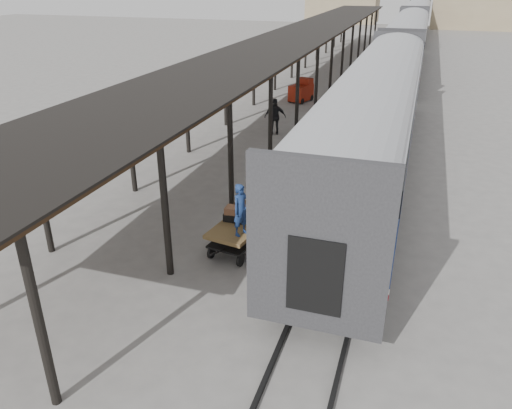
{
  "coord_description": "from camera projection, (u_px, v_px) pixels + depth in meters",
  "views": [
    {
      "loc": [
        4.78,
        -12.83,
        7.83
      ],
      "look_at": [
        0.67,
        -0.24,
        1.7
      ],
      "focal_mm": 35.0,
      "sensor_mm": 36.0,
      "label": 1
    }
  ],
  "objects": [
    {
      "name": "rails",
      "position": [
        403.0,
        71.0,
        44.1
      ],
      "size": [
        1.54,
        150.0,
        0.12
      ],
      "color": "black",
      "rests_on": "ground"
    },
    {
      "name": "building_far",
      "position": [
        494.0,
        1.0,
        77.35
      ],
      "size": [
        18.0,
        10.0,
        8.0
      ],
      "primitive_type": "cube",
      "color": "tan",
      "rests_on": "ground"
    },
    {
      "name": "building_left",
      "position": [
        343.0,
        4.0,
        87.98
      ],
      "size": [
        12.0,
        8.0,
        6.0
      ],
      "primitive_type": "cube",
      "color": "tan",
      "rests_on": "ground"
    },
    {
      "name": "luggage_tug",
      "position": [
        301.0,
        91.0,
        33.41
      ],
      "size": [
        1.49,
        1.92,
        1.5
      ],
      "rotation": [
        0.0,
        0.0,
        -0.31
      ],
      "color": "maroon",
      "rests_on": "ground"
    },
    {
      "name": "suitcase_stack",
      "position": [
        243.0,
        213.0,
        15.59
      ],
      "size": [
        1.32,
        1.11,
        0.46
      ],
      "rotation": [
        0.0,
        0.0,
        -0.16
      ],
      "color": "#373739",
      "rests_on": "baggage_cart"
    },
    {
      "name": "porter",
      "position": [
        241.0,
        210.0,
        14.37
      ],
      "size": [
        0.6,
        0.68,
        1.58
      ],
      "primitive_type": "imported",
      "rotation": [
        0.0,
        0.0,
        1.1
      ],
      "color": "navy",
      "rests_on": "baggage_cart"
    },
    {
      "name": "canopy",
      "position": [
        307.0,
        33.0,
        35.68
      ],
      "size": [
        4.9,
        64.3,
        4.15
      ],
      "color": "#422B19",
      "rests_on": "ground"
    },
    {
      "name": "ground",
      "position": [
        238.0,
        248.0,
        15.7
      ],
      "size": [
        160.0,
        160.0,
        0.0
      ],
      "primitive_type": "plane",
      "color": "slate",
      "rests_on": "ground"
    },
    {
      "name": "pedestrian",
      "position": [
        275.0,
        117.0,
        26.42
      ],
      "size": [
        1.21,
        0.77,
        1.92
      ],
      "primitive_type": "imported",
      "rotation": [
        0.0,
        0.0,
        3.43
      ],
      "color": "black",
      "rests_on": "ground"
    },
    {
      "name": "baggage_cart",
      "position": [
        241.0,
        229.0,
        15.42
      ],
      "size": [
        1.62,
        2.57,
        0.86
      ],
      "rotation": [
        0.0,
        0.0,
        -0.16
      ],
      "color": "brown",
      "rests_on": "ground"
    },
    {
      "name": "train",
      "position": [
        407.0,
        40.0,
        42.82
      ],
      "size": [
        3.45,
        76.01,
        4.01
      ],
      "color": "silver",
      "rests_on": "ground"
    }
  ]
}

